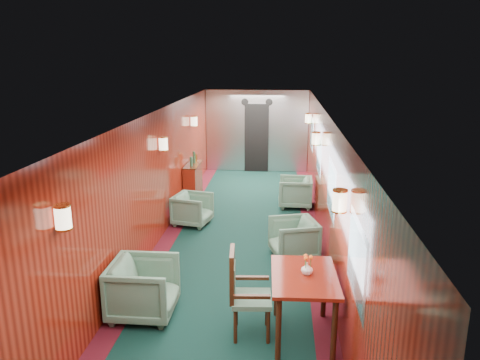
# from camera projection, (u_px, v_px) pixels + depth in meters

# --- Properties ---
(room) EXTENTS (12.00, 12.10, 2.40)m
(room) POSITION_uv_depth(u_px,v_px,m) (237.00, 160.00, 7.92)
(room) COLOR #0C2C25
(room) RESTS_ON ground
(bulkhead) EXTENTS (2.98, 0.17, 2.39)m
(bulkhead) POSITION_uv_depth(u_px,v_px,m) (257.00, 131.00, 13.73)
(bulkhead) COLOR silver
(bulkhead) RESTS_ON ground
(windows_right) EXTENTS (0.02, 8.60, 0.80)m
(windows_right) POSITION_uv_depth(u_px,v_px,m) (324.00, 169.00, 8.08)
(windows_right) COLOR silver
(windows_right) RESTS_ON ground
(wall_sconces) EXTENTS (2.97, 7.97, 0.25)m
(wall_sconces) POSITION_uv_depth(u_px,v_px,m) (240.00, 145.00, 8.43)
(wall_sconces) COLOR #FFF2C6
(wall_sconces) RESTS_ON ground
(dining_table) EXTENTS (0.81, 1.13, 0.83)m
(dining_table) POSITION_uv_depth(u_px,v_px,m) (304.00, 285.00, 5.59)
(dining_table) COLOR maroon
(dining_table) RESTS_ON ground
(side_chair) EXTENTS (0.53, 0.56, 1.12)m
(side_chair) POSITION_uv_depth(u_px,v_px,m) (243.00, 289.00, 5.67)
(side_chair) COLOR #214D3C
(side_chair) RESTS_ON ground
(credenza) EXTENTS (0.31, 0.99, 1.16)m
(credenza) POSITION_uv_depth(u_px,v_px,m) (193.00, 181.00, 11.11)
(credenza) COLOR maroon
(credenza) RESTS_ON ground
(flower_vase) EXTENTS (0.14, 0.14, 0.15)m
(flower_vase) POSITION_uv_depth(u_px,v_px,m) (307.00, 269.00, 5.55)
(flower_vase) COLOR silver
(flower_vase) RESTS_ON dining_table
(armchair_left_near) EXTENTS (0.85, 0.83, 0.77)m
(armchair_left_near) POSITION_uv_depth(u_px,v_px,m) (144.00, 288.00, 6.15)
(armchair_left_near) COLOR #214D3C
(armchair_left_near) RESTS_ON ground
(armchair_left_far) EXTENTS (0.83, 0.82, 0.64)m
(armchair_left_far) POSITION_uv_depth(u_px,v_px,m) (193.00, 209.00, 9.50)
(armchair_left_far) COLOR #214D3C
(armchair_left_far) RESTS_ON ground
(armchair_right_near) EXTENTS (0.92, 0.90, 0.68)m
(armchair_right_near) POSITION_uv_depth(u_px,v_px,m) (294.00, 239.00, 7.94)
(armchair_right_near) COLOR #214D3C
(armchair_right_near) RESTS_ON ground
(armchair_right_far) EXTENTS (0.77, 0.75, 0.68)m
(armchair_right_far) POSITION_uv_depth(u_px,v_px,m) (295.00, 192.00, 10.63)
(armchair_right_far) COLOR #214D3C
(armchair_right_far) RESTS_ON ground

